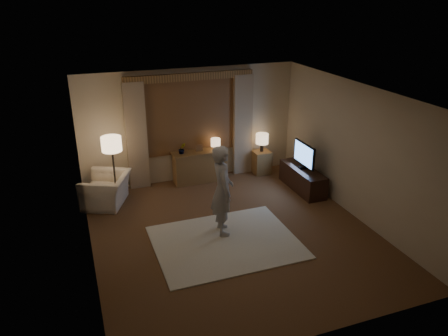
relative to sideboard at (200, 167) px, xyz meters
name	(u,v)px	position (x,y,z in m)	size (l,w,h in m)	color
room	(224,157)	(-0.12, -2.00, 0.98)	(5.04, 5.54, 2.64)	brown
rug	(226,242)	(-0.36, -2.73, -0.34)	(2.50, 2.00, 0.02)	#ECE3C6
sideboard	(200,167)	(0.00, 0.00, 0.00)	(1.20, 0.40, 0.70)	brown
picture_frame	(199,149)	(0.00, 0.00, 0.45)	(0.16, 0.02, 0.20)	brown
plant	(182,149)	(-0.40, 0.00, 0.50)	(0.17, 0.13, 0.30)	#999999
table_lamp_sideboard	(216,143)	(0.40, 0.00, 0.55)	(0.22, 0.22, 0.30)	black
floor_lamp	(112,148)	(-1.96, -0.34, 0.84)	(0.41, 0.41, 1.41)	black
armchair	(106,190)	(-2.17, -0.46, -0.03)	(0.99, 0.86, 0.64)	#F2E5C7
side_table	(261,162)	(1.55, -0.05, -0.07)	(0.40, 0.40, 0.56)	brown
table_lamp_side	(262,139)	(1.55, -0.05, 0.52)	(0.30, 0.30, 0.44)	black
tv_stand	(303,179)	(2.03, -1.22, -0.10)	(0.45, 1.40, 0.50)	black
tv	(304,155)	(2.03, -1.22, 0.47)	(0.20, 0.81, 0.59)	black
person	(222,190)	(-0.30, -2.38, 0.51)	(0.61, 0.40, 1.68)	#A39E97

